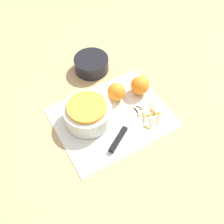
{
  "coord_description": "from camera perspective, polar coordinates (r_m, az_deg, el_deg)",
  "views": [
    {
      "loc": [
        -0.3,
        -0.52,
        0.85
      ],
      "look_at": [
        0.0,
        0.0,
        0.04
      ],
      "focal_mm": 42.0,
      "sensor_mm": 36.0,
      "label": 1
    }
  ],
  "objects": [
    {
      "name": "ground_plane",
      "position": [
        1.04,
        0.0,
        -1.18
      ],
      "size": [
        4.0,
        4.0,
        0.0
      ],
      "primitive_type": "plane",
      "color": "tan"
    },
    {
      "name": "cutting_board",
      "position": [
        1.04,
        0.0,
        -1.08
      ],
      "size": [
        0.44,
        0.35,
        0.01
      ],
      "color": "silver",
      "rests_on": "ground_plane"
    },
    {
      "name": "bowl_speckled",
      "position": [
        1.0,
        -5.33,
        -0.21
      ],
      "size": [
        0.18,
        0.18,
        0.09
      ],
      "color": "silver",
      "rests_on": "cutting_board"
    },
    {
      "name": "bowl_dark",
      "position": [
        1.2,
        -4.5,
        10.37
      ],
      "size": [
        0.15,
        0.15,
        0.06
      ],
      "color": "black",
      "rests_on": "ground_plane"
    },
    {
      "name": "knife",
      "position": [
        0.98,
        1.95,
        -5.02
      ],
      "size": [
        0.21,
        0.14,
        0.02
      ],
      "rotation": [
        0.0,
        0.0,
        0.54
      ],
      "color": "black",
      "rests_on": "cutting_board"
    },
    {
      "name": "orange_left",
      "position": [
        1.1,
        6.08,
        5.77
      ],
      "size": [
        0.08,
        0.08,
        0.08
      ],
      "color": "orange",
      "rests_on": "cutting_board"
    },
    {
      "name": "orange_right",
      "position": [
        1.07,
        0.94,
        4.4
      ],
      "size": [
        0.07,
        0.07,
        0.07
      ],
      "color": "orange",
      "rests_on": "cutting_board"
    },
    {
      "name": "peel_pile",
      "position": [
        1.05,
        8.11,
        -0.42
      ],
      "size": [
        0.1,
        0.13,
        0.01
      ],
      "color": "orange",
      "rests_on": "cutting_board"
    }
  ]
}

